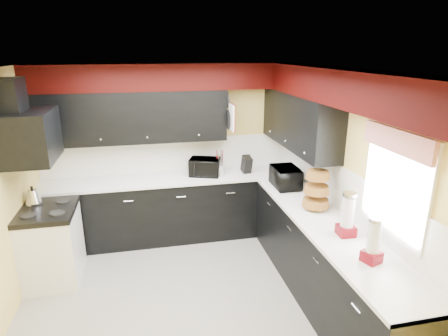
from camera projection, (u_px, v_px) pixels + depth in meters
name	position (u px, v px, depth m)	size (l,w,h in m)	color
ground	(186.00, 299.00, 4.21)	(3.60, 3.60, 0.00)	gray
wall_back	(169.00, 151.00, 5.50)	(3.60, 0.06, 2.50)	#E0C666
wall_right	(342.00, 183.00, 4.19)	(0.06, 3.60, 2.50)	#E0C666
ceiling	(177.00, 70.00, 3.45)	(3.60, 3.60, 0.06)	white
cab_back	(173.00, 209.00, 5.47)	(3.60, 0.60, 0.90)	black
cab_right	(324.00, 263.00, 4.10)	(0.60, 3.00, 0.90)	black
counter_back	(171.00, 179.00, 5.33)	(3.62, 0.64, 0.04)	white
counter_right	(328.00, 224.00, 3.95)	(0.64, 3.02, 0.04)	white
splash_back	(169.00, 155.00, 5.51)	(3.60, 0.02, 0.50)	white
splash_right	(341.00, 188.00, 4.21)	(0.02, 3.60, 0.50)	white
upper_back	(131.00, 117.00, 5.07)	(2.60, 0.35, 0.70)	black
upper_right	(299.00, 121.00, 4.83)	(0.35, 1.80, 0.70)	black
soffit_back	(166.00, 77.00, 5.01)	(3.60, 0.36, 0.35)	black
soffit_right	(345.00, 87.00, 3.66)	(0.36, 3.24, 0.35)	black
stove	(52.00, 246.00, 4.47)	(0.60, 0.75, 0.86)	white
cooktop	(47.00, 211.00, 4.33)	(0.62, 0.77, 0.06)	black
hood	(30.00, 136.00, 4.05)	(0.50, 0.78, 0.55)	black
hood_duct	(10.00, 98.00, 3.90)	(0.24, 0.40, 0.40)	black
window	(396.00, 185.00, 3.26)	(0.03, 0.86, 0.96)	white
valance	(397.00, 141.00, 3.13)	(0.04, 0.88, 0.20)	red
pan_top	(227.00, 100.00, 5.21)	(0.03, 0.22, 0.40)	black
pan_mid	(229.00, 120.00, 5.16)	(0.03, 0.28, 0.46)	black
pan_low	(225.00, 119.00, 5.42)	(0.03, 0.24, 0.42)	black
cut_board	(232.00, 118.00, 5.04)	(0.03, 0.26, 0.35)	white
baskets	(317.00, 189.00, 4.20)	(0.27, 0.27, 0.50)	brown
deco_plate	(368.00, 97.00, 3.56)	(0.03, 0.24, 0.24)	white
toaster_oven	(205.00, 167.00, 5.37)	(0.43, 0.35, 0.25)	black
microwave	(286.00, 177.00, 4.92)	(0.47, 0.32, 0.26)	black
utensil_crock	(220.00, 170.00, 5.40)	(0.13, 0.13, 0.14)	silver
knife_block	(247.00, 165.00, 5.47)	(0.11, 0.16, 0.25)	black
kettle	(33.00, 197.00, 4.45)	(0.19, 0.19, 0.17)	#ABABAF
dispenser_a	(347.00, 215.00, 3.61)	(0.16, 0.16, 0.43)	#580307
dispenser_b	(373.00, 242.00, 3.16)	(0.14, 0.14, 0.38)	#671103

